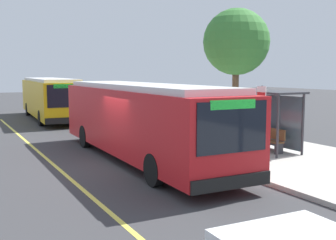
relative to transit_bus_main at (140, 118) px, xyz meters
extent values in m
plane|color=#38383A|center=(0.71, -1.01, -1.62)|extent=(120.00, 120.00, 0.00)
cube|color=#B7B2A8|center=(0.71, 4.99, -1.54)|extent=(44.00, 6.40, 0.15)
cube|color=#E0D64C|center=(0.71, -3.21, -1.61)|extent=(36.00, 0.14, 0.01)
cube|color=red|center=(-0.02, -0.01, -0.07)|extent=(12.01, 2.72, 2.40)
cube|color=silver|center=(-0.02, -0.01, 1.23)|extent=(11.05, 2.45, 0.20)
cube|color=black|center=(5.99, -0.10, 0.36)|extent=(0.07, 2.17, 1.34)
cube|color=black|center=(0.00, 1.28, 0.22)|extent=(10.54, 0.19, 1.06)
cube|color=white|center=(0.00, 1.28, -1.05)|extent=(11.38, 0.19, 0.28)
cube|color=#26D83F|center=(5.99, -0.10, 0.95)|extent=(0.05, 1.40, 0.24)
cube|color=black|center=(6.00, -0.10, -1.09)|extent=(0.12, 2.50, 0.36)
cylinder|color=black|center=(3.71, 1.09, -1.12)|extent=(1.00, 0.29, 1.00)
cylinder|color=black|center=(3.68, -1.22, -1.12)|extent=(1.00, 0.29, 1.00)
cylinder|color=black|center=(-3.59, 1.20, -1.12)|extent=(1.00, 0.29, 1.00)
cylinder|color=black|center=(-3.63, -1.11, -1.12)|extent=(1.00, 0.29, 1.00)
cube|color=gold|center=(-15.79, 0.00, -0.07)|extent=(11.80, 3.20, 2.40)
cube|color=silver|center=(-15.79, 0.00, 1.23)|extent=(10.85, 2.89, 0.20)
cube|color=black|center=(-9.95, -0.33, 0.36)|extent=(0.16, 2.17, 1.34)
cube|color=black|center=(-15.72, 1.29, 0.22)|extent=(10.26, 0.62, 1.06)
cube|color=black|center=(-15.72, 1.29, -1.05)|extent=(11.08, 0.65, 0.28)
cube|color=#26D83F|center=(-9.95, -0.33, 0.95)|extent=(0.11, 1.40, 0.24)
cube|color=black|center=(-9.94, -0.33, -1.09)|extent=(0.22, 2.50, 0.36)
cylinder|color=black|center=(-12.12, 0.95, -1.12)|extent=(1.01, 0.34, 1.00)
cylinder|color=black|center=(-12.25, -1.36, -1.12)|extent=(1.01, 0.34, 1.00)
cylinder|color=black|center=(-19.23, 1.35, -1.12)|extent=(1.01, 0.34, 1.00)
cylinder|color=black|center=(-19.36, -0.96, -1.12)|extent=(1.01, 0.34, 1.00)
cylinder|color=#333338|center=(2.84, 5.67, -0.27)|extent=(0.10, 0.10, 2.40)
cylinder|color=#333338|center=(2.84, 4.37, -0.27)|extent=(0.10, 0.10, 2.40)
cylinder|color=#333338|center=(0.24, 5.67, -0.27)|extent=(0.10, 0.10, 2.40)
cylinder|color=#333338|center=(0.24, 4.37, -0.27)|extent=(0.10, 0.10, 2.40)
cube|color=#333338|center=(1.54, 5.02, 0.97)|extent=(2.90, 1.60, 0.08)
cube|color=#4C606B|center=(1.54, 5.67, -0.27)|extent=(2.47, 0.04, 2.16)
cube|color=navy|center=(0.24, 5.02, -0.32)|extent=(0.06, 1.11, 1.82)
cube|color=brown|center=(1.55, 4.99, -1.02)|extent=(1.60, 0.44, 0.06)
cube|color=brown|center=(1.55, 5.23, -0.74)|extent=(1.60, 0.05, 0.44)
cube|color=#333338|center=(0.83, 4.99, -1.24)|extent=(0.08, 0.40, 0.45)
cube|color=#333338|center=(2.27, 4.99, -1.24)|extent=(0.08, 0.40, 0.45)
cylinder|color=#333338|center=(3.83, 2.71, -0.07)|extent=(0.07, 0.07, 2.80)
cube|color=white|center=(3.83, 2.69, 1.03)|extent=(0.44, 0.03, 0.56)
cube|color=red|center=(3.83, 2.68, 1.03)|extent=(0.40, 0.01, 0.16)
cylinder|color=#282D47|center=(1.44, 3.44, -1.04)|extent=(0.14, 0.14, 0.85)
cylinder|color=#282D47|center=(1.44, 3.26, -1.04)|extent=(0.14, 0.14, 0.85)
cube|color=#338C4C|center=(1.44, 3.35, -0.31)|extent=(0.24, 0.40, 0.62)
sphere|color=tan|center=(1.44, 3.35, 0.11)|extent=(0.22, 0.22, 0.22)
cylinder|color=brown|center=(-3.80, 7.43, 0.29)|extent=(0.36, 0.36, 3.52)
sphere|color=#387A33|center=(-3.80, 7.43, 3.40)|extent=(3.59, 3.59, 3.59)
camera|label=1|loc=(14.54, -6.55, 1.78)|focal=44.43mm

